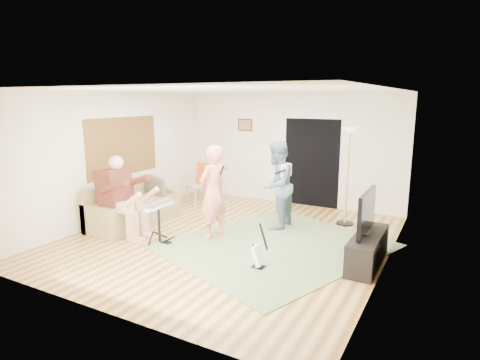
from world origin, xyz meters
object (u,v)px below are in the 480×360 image
sofa (131,210)px  guitarist (276,185)px  guitar_spare (259,255)px  torchiere_lamp (348,159)px  drum_kit (159,225)px  television (367,212)px  singer (213,192)px  tv_cabinet (368,249)px  dining_chair (198,189)px

sofa → guitarist: guitarist is taller
guitar_spare → torchiere_lamp: torchiere_lamp is taller
drum_kit → television: size_ratio=0.71×
singer → torchiere_lamp: (1.98, 1.99, 0.50)m
guitarist → tv_cabinet: 2.31m
sofa → guitar_spare: 3.46m
sofa → guitarist: 3.08m
sofa → singer: (1.99, 0.06, 0.59)m
guitarist → torchiere_lamp: bearing=128.1°
sofa → singer: singer is taller
drum_kit → tv_cabinet: bearing=12.7°
sofa → guitar_spare: (3.36, -0.80, -0.07)m
guitarist → television: (1.94, -0.99, -0.03)m
drum_kit → torchiere_lamp: 3.94m
singer → guitarist: (0.81, 1.07, 0.01)m
sofa → torchiere_lamp: (3.97, 2.05, 1.09)m
drum_kit → torchiere_lamp: bearing=45.3°
dining_chair → tv_cabinet: dining_chair is taller
singer → guitarist: 1.34m
tv_cabinet → torchiere_lamp: bearing=113.4°
singer → television: bearing=102.0°
dining_chair → television: 4.84m
singer → torchiere_lamp: bearing=145.5°
torchiere_lamp → dining_chair: size_ratio=2.00×
sofa → torchiere_lamp: bearing=27.3°
television → torchiere_lamp: bearing=112.1°
dining_chair → tv_cabinet: size_ratio=0.71×
sofa → dining_chair: (0.30, 2.01, 0.08)m
singer → tv_cabinet: bearing=102.0°
television → guitar_spare: bearing=-145.9°
sofa → guitarist: bearing=21.9°
sofa → tv_cabinet: bearing=1.7°
sofa → singer: bearing=1.7°
drum_kit → singer: bearing=45.5°
torchiere_lamp → guitarist: bearing=-141.7°
guitar_spare → television: television is taller
sofa → torchiere_lamp: size_ratio=1.03×
guitarist → television: size_ratio=1.70×
guitar_spare → tv_cabinet: bearing=33.2°
guitarist → dining_chair: 2.70m
dining_chair → tv_cabinet: bearing=-3.9°
guitar_spare → singer: bearing=148.0°
guitarist → guitar_spare: (0.56, -1.93, -0.67)m
dining_chair → singer: bearing=-30.4°
torchiere_lamp → dining_chair: (-3.66, -0.04, -1.01)m
singer → drum_kit: bearing=-34.2°
drum_kit → tv_cabinet: (3.50, 0.79, -0.07)m
singer → guitarist: bearing=153.2°
torchiere_lamp → guitar_spare: bearing=-102.0°
drum_kit → television: television is taller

